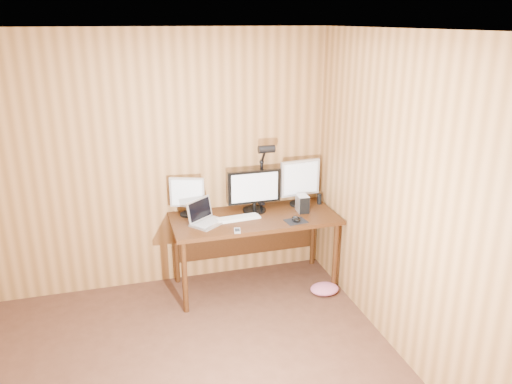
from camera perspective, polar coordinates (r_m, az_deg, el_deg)
name	(u,v)px	position (r m, az deg, el deg)	size (l,w,h in m)	color
room_shell	(179,254)	(3.00, -8.84, -7.01)	(4.00, 4.00, 4.00)	#4B2B1C
desk	(253,225)	(4.94, -0.39, -3.84)	(1.60, 0.70, 0.75)	#3A1D0C
monitor_center	(254,190)	(4.90, -0.20, 0.18)	(0.53, 0.23, 0.42)	black
monitor_left	(187,196)	(4.84, -7.87, -0.40)	(0.33, 0.16, 0.38)	black
monitor_right	(300,181)	(5.07, 5.05, 1.25)	(0.42, 0.20, 0.47)	black
laptop	(205,217)	(4.69, -5.88, -2.90)	(0.40, 0.38, 0.23)	silver
keyboard	(238,218)	(4.77, -2.11, -3.00)	(0.44, 0.17, 0.02)	white
mousepad	(296,221)	(4.74, 4.58, -3.35)	(0.20, 0.16, 0.00)	black
mouse	(296,219)	(4.73, 4.59, -3.10)	(0.07, 0.12, 0.04)	black
hard_drive	(302,204)	(4.95, 5.33, -1.33)	(0.11, 0.16, 0.17)	silver
phone	(237,231)	(4.51, -2.16, -4.43)	(0.08, 0.12, 0.02)	silver
speaker	(319,199)	(5.18, 7.27, -0.80)	(0.05, 0.05, 0.11)	black
desk_lamp	(264,166)	(4.93, 0.94, 3.00)	(0.16, 0.23, 0.71)	black
fabric_pile	(325,289)	(5.05, 7.84, -10.92)	(0.29, 0.23, 0.09)	#C55F7F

